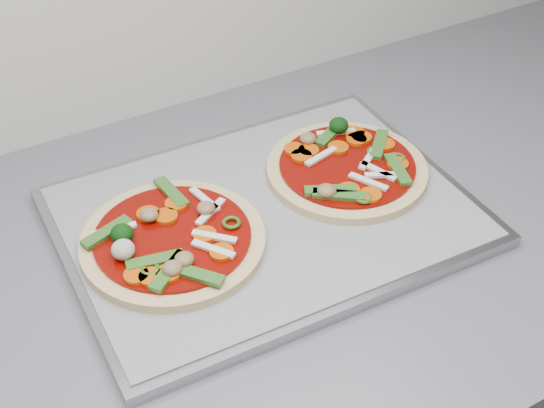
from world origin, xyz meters
TOP-DOWN VIEW (x-y plane):
  - countertop at (0.00, 1.30)m, footprint 3.60×0.60m
  - baking_tray at (-0.17, 1.33)m, footprint 0.45×0.34m
  - parchment at (-0.17, 1.33)m, footprint 0.43×0.32m
  - pizza_left at (-0.28, 1.32)m, footprint 0.22×0.22m
  - pizza_right at (-0.05, 1.34)m, footprint 0.24×0.24m

SIDE VIEW (x-z plane):
  - countertop at x=0.00m, z-range 0.86..0.90m
  - baking_tray at x=-0.17m, z-range 0.90..0.91m
  - parchment at x=-0.17m, z-range 0.91..0.92m
  - pizza_right at x=-0.05m, z-range 0.91..0.94m
  - pizza_left at x=-0.28m, z-range 0.91..0.94m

